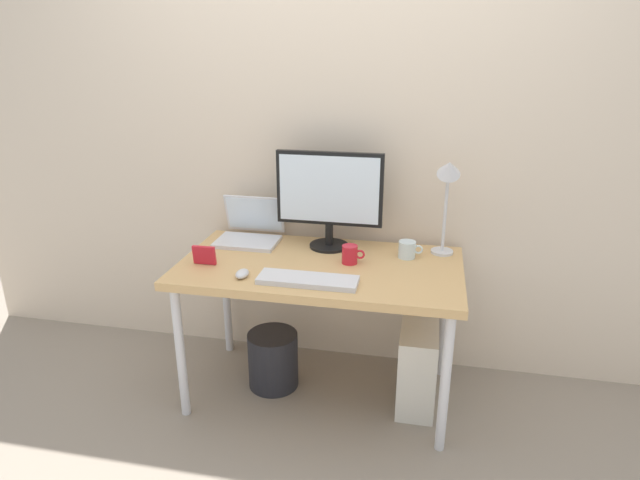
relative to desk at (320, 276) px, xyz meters
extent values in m
plane|color=gray|center=(0.00, 0.00, -0.66)|extent=(6.00, 6.00, 0.00)
cube|color=beige|center=(0.00, 0.42, 0.64)|extent=(4.40, 0.04, 2.60)
cube|color=tan|center=(0.00, 0.00, 0.04)|extent=(1.34, 0.72, 0.04)
cylinder|color=silver|center=(-0.61, -0.30, -0.32)|extent=(0.04, 0.04, 0.68)
cylinder|color=silver|center=(0.61, -0.30, -0.32)|extent=(0.04, 0.04, 0.68)
cylinder|color=silver|center=(-0.61, 0.30, -0.32)|extent=(0.04, 0.04, 0.68)
cylinder|color=silver|center=(0.61, 0.30, -0.32)|extent=(0.04, 0.04, 0.68)
cylinder|color=black|center=(0.00, 0.23, 0.07)|extent=(0.20, 0.20, 0.01)
cylinder|color=black|center=(0.00, 0.23, 0.13)|extent=(0.04, 0.04, 0.11)
cube|color=black|center=(0.00, 0.23, 0.37)|extent=(0.53, 0.03, 0.37)
cube|color=white|center=(0.00, 0.21, 0.37)|extent=(0.50, 0.01, 0.33)
cube|color=silver|center=(-0.43, 0.19, 0.07)|extent=(0.32, 0.22, 0.02)
cube|color=silver|center=(-0.43, 0.33, 0.19)|extent=(0.32, 0.07, 0.21)
cube|color=white|center=(-0.43, 0.32, 0.19)|extent=(0.30, 0.05, 0.18)
cylinder|color=silver|center=(0.57, 0.26, 0.07)|extent=(0.11, 0.11, 0.01)
cylinder|color=silver|center=(0.57, 0.26, 0.28)|extent=(0.02, 0.02, 0.40)
cone|color=silver|center=(0.57, 0.22, 0.50)|extent=(0.11, 0.14, 0.13)
cube|color=silver|center=(-0.01, -0.22, 0.08)|extent=(0.44, 0.14, 0.02)
ellipsoid|color=silver|center=(-0.31, -0.22, 0.08)|extent=(0.06, 0.09, 0.03)
cylinder|color=red|center=(0.14, 0.04, 0.11)|extent=(0.07, 0.07, 0.09)
torus|color=red|center=(0.19, 0.04, 0.11)|extent=(0.05, 0.01, 0.05)
cylinder|color=silver|center=(0.40, 0.16, 0.10)|extent=(0.08, 0.08, 0.08)
torus|color=silver|center=(0.45, 0.16, 0.11)|extent=(0.05, 0.01, 0.05)
cube|color=red|center=(-0.53, -0.12, 0.11)|extent=(0.11, 0.03, 0.09)
cube|color=silver|center=(0.49, 0.02, -0.45)|extent=(0.18, 0.36, 0.42)
cylinder|color=#232328|center=(-0.25, 0.02, -0.51)|extent=(0.26, 0.26, 0.30)
camera|label=1|loc=(0.48, -2.34, 1.06)|focal=30.54mm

